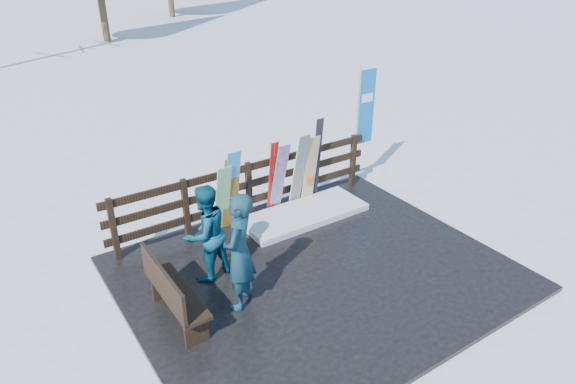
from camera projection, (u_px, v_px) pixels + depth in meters
ground at (316, 275)px, 8.51m from camera, size 700.00×700.00×0.00m
deck at (316, 273)px, 8.49m from camera, size 6.00×5.00×0.08m
fence at (249, 186)px, 9.80m from camera, size 5.60×0.10×1.15m
snow_patch at (304, 214)px, 10.06m from camera, size 2.50×1.00×0.12m
bench at (172, 292)px, 7.18m from camera, size 0.41×1.50×0.97m
snowboard_0 at (231, 190)px, 9.33m from camera, size 0.26×0.42×1.63m
snowboard_1 at (223, 199)px, 9.29m from camera, size 0.27×0.36×1.37m
snowboard_2 at (231, 193)px, 9.35m from camera, size 0.31×0.32×1.49m
snowboard_3 at (279, 179)px, 9.86m from camera, size 0.25×0.42×1.52m
snowboard_4 at (299, 171)px, 10.07m from camera, size 0.25×0.39×1.61m
snowboard_5 at (310, 170)px, 10.23m from camera, size 0.27×0.26×1.50m
ski_pair_a at (272, 178)px, 9.85m from camera, size 0.16×0.23×1.54m
ski_pair_b at (317, 160)px, 10.32m from camera, size 0.17×0.19×1.80m
rental_flag at (364, 112)px, 10.82m from camera, size 0.45×0.04×2.60m
person_front at (239, 252)px, 7.34m from camera, size 0.79×0.78×1.84m
person_back at (206, 233)px, 8.00m from camera, size 0.91×0.79×1.62m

